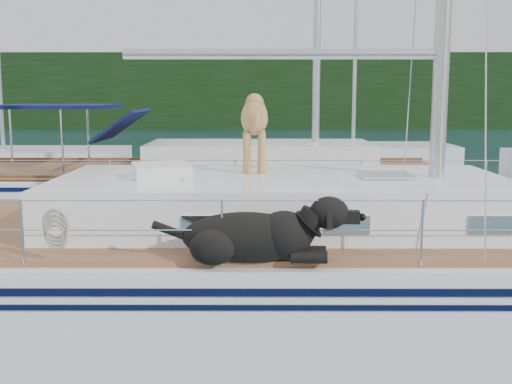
{
  "coord_description": "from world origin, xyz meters",
  "views": [
    {
      "loc": [
        0.52,
        -7.39,
        2.76
      ],
      "look_at": [
        0.5,
        0.2,
        1.6
      ],
      "focal_mm": 45.0,
      "sensor_mm": 36.0,
      "label": 1
    }
  ],
  "objects": [
    {
      "name": "ground",
      "position": [
        0.0,
        0.0,
        0.0
      ],
      "size": [
        120.0,
        120.0,
        0.0
      ],
      "primitive_type": "plane",
      "color": "black",
      "rests_on": "ground"
    },
    {
      "name": "tree_line",
      "position": [
        0.0,
        45.0,
        3.0
      ],
      "size": [
        90.0,
        3.0,
        6.0
      ],
      "primitive_type": "cube",
      "color": "black",
      "rests_on": "ground"
    },
    {
      "name": "shore_bank",
      "position": [
        0.0,
        46.2,
        0.6
      ],
      "size": [
        92.0,
        1.0,
        1.2
      ],
      "primitive_type": "cube",
      "color": "#595147",
      "rests_on": "ground"
    },
    {
      "name": "main_sailboat",
      "position": [
        0.09,
        -0.0,
        0.68
      ],
      "size": [
        12.0,
        3.85,
        14.01
      ],
      "color": "white",
      "rests_on": "ground"
    },
    {
      "name": "neighbor_sailboat",
      "position": [
        -0.52,
        6.51,
        0.63
      ],
      "size": [
        11.0,
        3.5,
        13.3
      ],
      "color": "white",
      "rests_on": "ground"
    },
    {
      "name": "bg_boat_west",
      "position": [
        -8.0,
        14.0,
        0.45
      ],
      "size": [
        8.0,
        3.0,
        11.65
      ],
      "color": "white",
      "rests_on": "ground"
    },
    {
      "name": "bg_boat_center",
      "position": [
        4.0,
        16.0,
        0.45
      ],
      "size": [
        7.2,
        3.0,
        11.65
      ],
      "color": "white",
      "rests_on": "ground"
    }
  ]
}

